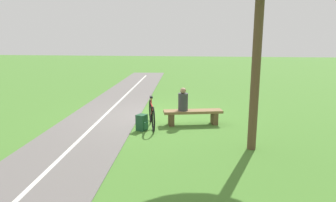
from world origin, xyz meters
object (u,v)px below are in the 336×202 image
at_px(bench, 193,115).
at_px(person_seated, 183,101).
at_px(bicycle, 152,114).
at_px(backpack, 142,123).

distance_m(bench, person_seated, 0.55).
height_order(bench, bicycle, bicycle).
bearing_deg(person_seated, bicycle, 6.28).
bearing_deg(backpack, person_seated, -146.54).
bearing_deg(bicycle, person_seated, 94.34).
height_order(person_seated, backpack, person_seated).
height_order(bench, person_seated, person_seated).
height_order(bench, backpack, backpack).
xyz_separation_m(bicycle, backpack, (0.21, 0.41, -0.16)).
xyz_separation_m(person_seated, bicycle, (0.92, 0.34, -0.38)).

